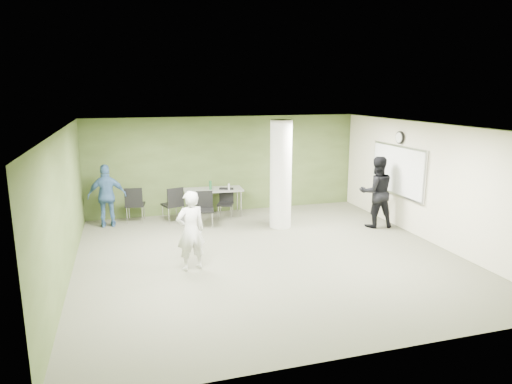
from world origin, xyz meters
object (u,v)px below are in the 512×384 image
object	(u,v)px
man_black	(376,192)
folding_table	(213,191)
woman_white	(191,231)
chair_back_left	(135,202)
man_blue	(107,196)

from	to	relation	value
man_black	folding_table	bearing A→B (deg)	-21.28
man_black	woman_white	bearing A→B (deg)	26.20
chair_back_left	woman_white	size ratio (longest dim) A/B	0.61
chair_back_left	man_blue	bearing A→B (deg)	23.87
folding_table	woman_white	distance (m)	4.03
chair_back_left	man_blue	world-z (taller)	man_blue
woman_white	folding_table	bearing A→B (deg)	-120.86
chair_back_left	man_blue	distance (m)	0.75
folding_table	man_blue	bearing A→B (deg)	-171.51
chair_back_left	man_black	distance (m)	6.45
folding_table	chair_back_left	size ratio (longest dim) A/B	1.72
folding_table	man_black	world-z (taller)	man_black
man_black	man_blue	distance (m)	7.04
chair_back_left	man_black	size ratio (longest dim) A/B	0.53
woman_white	man_black	size ratio (longest dim) A/B	0.87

